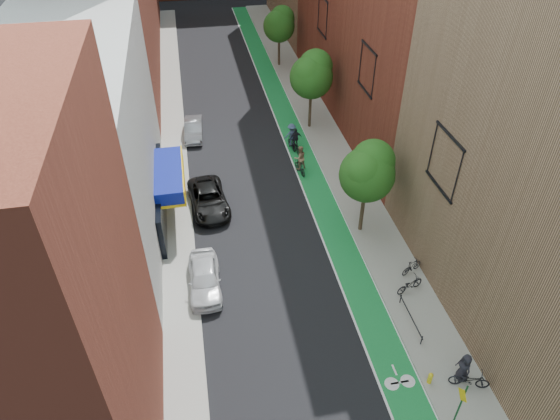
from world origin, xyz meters
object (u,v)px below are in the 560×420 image
parked_car_white (204,278)px  cyclist_lane_near (300,162)px  parked_car_black (209,199)px  fire_hydrant (430,378)px  cyclist_lane_mid (296,143)px  cyclist_lane_far (292,137)px  parked_car_silver (194,129)px  pedestrian (464,367)px

parked_car_white → cyclist_lane_near: 13.07m
parked_car_black → fire_hydrant: bearing=-65.4°
cyclist_lane_mid → cyclist_lane_far: size_ratio=0.92×
parked_car_white → parked_car_silver: (0.34, 17.47, -0.08)m
parked_car_silver → cyclist_lane_far: cyclist_lane_far is taller
parked_car_white → parked_car_silver: size_ratio=1.08×
cyclist_lane_mid → pedestrian: size_ratio=1.21×
fire_hydrant → cyclist_lane_near: bearing=96.3°
parked_car_silver → cyclist_lane_near: 10.29m
parked_car_black → cyclist_lane_near: size_ratio=2.30×
parked_car_white → cyclist_lane_mid: size_ratio=2.18×
parked_car_silver → parked_car_white: bearing=-87.1°
parked_car_white → fire_hydrant: 12.86m
cyclist_lane_mid → parked_car_white: bearing=51.4°
parked_car_silver → cyclist_lane_far: size_ratio=1.87×
pedestrian → fire_hydrant: (-1.56, 0.07, -0.48)m
cyclist_lane_near → fire_hydrant: 18.78m
cyclist_lane_mid → pedestrian: bearing=91.1°
parked_car_silver → fire_hydrant: parked_car_silver is taller
cyclist_lane_near → cyclist_lane_far: bearing=-104.8°
parked_car_white → cyclist_lane_near: (7.84, 10.45, 0.22)m
parked_car_silver → cyclist_lane_near: cyclist_lane_near is taller
parked_car_silver → cyclist_lane_far: 8.39m
parked_car_white → cyclist_lane_near: cyclist_lane_near is taller
parked_car_silver → fire_hydrant: 27.41m
parked_car_silver → fire_hydrant: (9.56, -25.68, -0.17)m
parked_car_white → fire_hydrant: parked_car_white is taller
cyclist_lane_near → cyclist_lane_far: 3.57m
pedestrian → parked_car_white: bearing=-136.8°
parked_car_white → cyclist_lane_far: size_ratio=2.01×
fire_hydrant → parked_car_silver: bearing=110.4°
parked_car_white → fire_hydrant: bearing=-38.9°
pedestrian → parked_car_black: bearing=-156.8°
parked_car_silver → pedestrian: (11.12, -25.75, 0.31)m
cyclist_lane_near → cyclist_lane_far: size_ratio=1.02×
parked_car_silver → fire_hydrant: size_ratio=6.13×
pedestrian → fire_hydrant: pedestrian is taller
parked_car_white → cyclist_lane_mid: (8.21, 13.52, 0.00)m
fire_hydrant → parked_car_white: bearing=140.3°
parked_car_silver → cyclist_lane_mid: bearing=-22.7°
fire_hydrant → parked_car_black: bearing=120.2°
parked_car_white → cyclist_lane_mid: 15.82m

